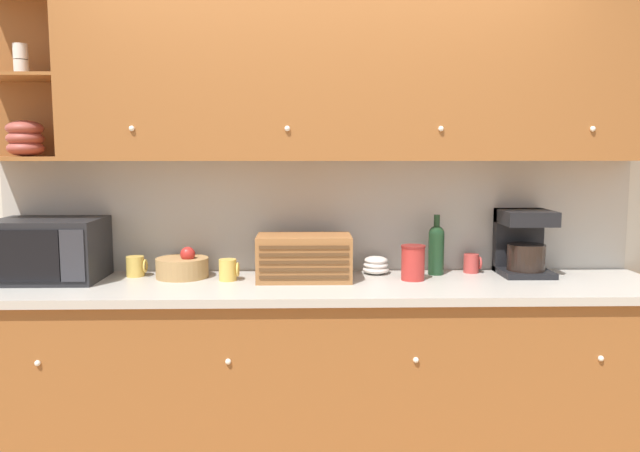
# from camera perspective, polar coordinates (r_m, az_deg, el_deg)

# --- Properties ---
(ground_plane) EXTENTS (24.00, 24.00, 0.00)m
(ground_plane) POSITION_cam_1_polar(r_m,az_deg,el_deg) (3.71, -0.09, -18.29)
(ground_plane) COLOR #9E754C
(wall_back) EXTENTS (5.78, 0.06, 2.60)m
(wall_back) POSITION_cam_1_polar(r_m,az_deg,el_deg) (3.40, -0.11, 2.21)
(wall_back) COLOR beige
(wall_back) RESTS_ON ground_plane
(counter_unit) EXTENTS (3.40, 0.68, 0.93)m
(counter_unit) POSITION_cam_1_polar(r_m,az_deg,el_deg) (3.23, 0.04, -13.25)
(counter_unit) COLOR #935628
(counter_unit) RESTS_ON ground_plane
(backsplash_panel) EXTENTS (3.38, 0.01, 0.60)m
(backsplash_panel) POSITION_cam_1_polar(r_m,az_deg,el_deg) (3.37, -0.09, 0.95)
(backsplash_panel) COLOR #B7B2A8
(backsplash_panel) RESTS_ON counter_unit
(upper_cabinets) EXTENTS (3.38, 0.36, 0.86)m
(upper_cabinets) POSITION_cam_1_polar(r_m,az_deg,el_deg) (3.22, 3.03, 13.59)
(upper_cabinets) COLOR #935628
(upper_cabinets) RESTS_ON backsplash_panel
(microwave) EXTENTS (0.51, 0.39, 0.31)m
(microwave) POSITION_cam_1_polar(r_m,az_deg,el_deg) (3.41, -23.52, -2.00)
(microwave) COLOR black
(microwave) RESTS_ON counter_unit
(mug_blue_second) EXTENTS (0.10, 0.09, 0.10)m
(mug_blue_second) POSITION_cam_1_polar(r_m,az_deg,el_deg) (3.38, -16.48, -3.56)
(mug_blue_second) COLOR gold
(mug_blue_second) RESTS_ON counter_unit
(fruit_basket) EXTENTS (0.27, 0.27, 0.16)m
(fruit_basket) POSITION_cam_1_polar(r_m,az_deg,el_deg) (3.29, -12.45, -3.67)
(fruit_basket) COLOR #A87F4C
(fruit_basket) RESTS_ON counter_unit
(mug) EXTENTS (0.10, 0.09, 0.11)m
(mug) POSITION_cam_1_polar(r_m,az_deg,el_deg) (3.17, -8.37, -3.99)
(mug) COLOR gold
(mug) RESTS_ON counter_unit
(bread_box) EXTENTS (0.47, 0.27, 0.23)m
(bread_box) POSITION_cam_1_polar(r_m,az_deg,el_deg) (3.14, -1.46, -2.91)
(bread_box) COLOR #996033
(bread_box) RESTS_ON counter_unit
(bowl_stack_on_counter) EXTENTS (0.14, 0.14, 0.09)m
(bowl_stack_on_counter) POSITION_cam_1_polar(r_m,az_deg,el_deg) (3.32, 5.13, -3.61)
(bowl_stack_on_counter) COLOR silver
(bowl_stack_on_counter) RESTS_ON counter_unit
(storage_canister) EXTENTS (0.12, 0.12, 0.18)m
(storage_canister) POSITION_cam_1_polar(r_m,az_deg,el_deg) (3.18, 8.50, -3.33)
(storage_canister) COLOR #B22D28
(storage_canister) RESTS_ON counter_unit
(wine_bottle) EXTENTS (0.08, 0.08, 0.32)m
(wine_bottle) POSITION_cam_1_polar(r_m,az_deg,el_deg) (3.33, 10.58, -1.94)
(wine_bottle) COLOR #19381E
(wine_bottle) RESTS_ON counter_unit
(mug_patterned_third) EXTENTS (0.09, 0.08, 0.10)m
(mug_patterned_third) POSITION_cam_1_polar(r_m,az_deg,el_deg) (3.44, 13.71, -3.33)
(mug_patterned_third) COLOR #B73D38
(mug_patterned_third) RESTS_ON counter_unit
(coffee_maker) EXTENTS (0.26, 0.28, 0.34)m
(coffee_maker) POSITION_cam_1_polar(r_m,az_deg,el_deg) (3.45, 18.10, -1.39)
(coffee_maker) COLOR black
(coffee_maker) RESTS_ON counter_unit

